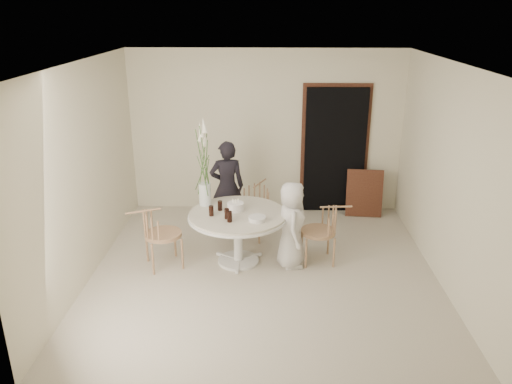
{
  "coord_description": "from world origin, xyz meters",
  "views": [
    {
      "loc": [
        0.06,
        -5.85,
        3.31
      ],
      "look_at": [
        -0.11,
        0.3,
        1.01
      ],
      "focal_mm": 35.0,
      "sensor_mm": 36.0,
      "label": 1
    }
  ],
  "objects_px": {
    "birthday_cake": "(236,206)",
    "flower_vase": "(204,172)",
    "chair_right": "(327,226)",
    "chair_left": "(154,230)",
    "table": "(238,221)",
    "girl": "(227,187)",
    "chair_far": "(257,202)",
    "boy": "(291,225)"
  },
  "relations": [
    {
      "from": "chair_left",
      "to": "table",
      "type": "bearing_deg",
      "value": -105.6
    },
    {
      "from": "chair_far",
      "to": "girl",
      "type": "xyz_separation_m",
      "value": [
        -0.46,
        0.13,
        0.2
      ]
    },
    {
      "from": "chair_right",
      "to": "flower_vase",
      "type": "bearing_deg",
      "value": -102.65
    },
    {
      "from": "chair_right",
      "to": "birthday_cake",
      "type": "bearing_deg",
      "value": -96.53
    },
    {
      "from": "boy",
      "to": "birthday_cake",
      "type": "relative_size",
      "value": 5.38
    },
    {
      "from": "chair_far",
      "to": "flower_vase",
      "type": "xyz_separation_m",
      "value": [
        -0.69,
        -0.64,
        0.68
      ]
    },
    {
      "from": "chair_far",
      "to": "girl",
      "type": "distance_m",
      "value": 0.51
    },
    {
      "from": "boy",
      "to": "flower_vase",
      "type": "bearing_deg",
      "value": 70.28
    },
    {
      "from": "boy",
      "to": "table",
      "type": "bearing_deg",
      "value": 81.74
    },
    {
      "from": "table",
      "to": "chair_far",
      "type": "distance_m",
      "value": 0.96
    },
    {
      "from": "flower_vase",
      "to": "chair_right",
      "type": "bearing_deg",
      "value": -7.41
    },
    {
      "from": "birthday_cake",
      "to": "flower_vase",
      "type": "bearing_deg",
      "value": 156.37
    },
    {
      "from": "chair_left",
      "to": "girl",
      "type": "bearing_deg",
      "value": -59.71
    },
    {
      "from": "chair_right",
      "to": "birthday_cake",
      "type": "height_order",
      "value": "birthday_cake"
    },
    {
      "from": "flower_vase",
      "to": "chair_far",
      "type": "bearing_deg",
      "value": 42.67
    },
    {
      "from": "table",
      "to": "girl",
      "type": "height_order",
      "value": "girl"
    },
    {
      "from": "chair_far",
      "to": "chair_left",
      "type": "distance_m",
      "value": 1.72
    },
    {
      "from": "birthday_cake",
      "to": "chair_right",
      "type": "bearing_deg",
      "value": -1.3
    },
    {
      "from": "boy",
      "to": "flower_vase",
      "type": "relative_size",
      "value": 0.97
    },
    {
      "from": "chair_right",
      "to": "flower_vase",
      "type": "height_order",
      "value": "flower_vase"
    },
    {
      "from": "girl",
      "to": "boy",
      "type": "bearing_deg",
      "value": 121.68
    },
    {
      "from": "chair_left",
      "to": "girl",
      "type": "distance_m",
      "value": 1.51
    },
    {
      "from": "birthday_cake",
      "to": "flower_vase",
      "type": "distance_m",
      "value": 0.63
    },
    {
      "from": "birthday_cake",
      "to": "flower_vase",
      "type": "xyz_separation_m",
      "value": [
        -0.43,
        0.19,
        0.42
      ]
    },
    {
      "from": "chair_left",
      "to": "flower_vase",
      "type": "distance_m",
      "value": 1.02
    },
    {
      "from": "chair_left",
      "to": "girl",
      "type": "height_order",
      "value": "girl"
    },
    {
      "from": "flower_vase",
      "to": "chair_left",
      "type": "bearing_deg",
      "value": -144.04
    },
    {
      "from": "chair_far",
      "to": "chair_right",
      "type": "distance_m",
      "value": 1.3
    },
    {
      "from": "table",
      "to": "girl",
      "type": "distance_m",
      "value": 1.09
    },
    {
      "from": "chair_right",
      "to": "chair_left",
      "type": "relative_size",
      "value": 0.96
    },
    {
      "from": "table",
      "to": "birthday_cake",
      "type": "relative_size",
      "value": 6.02
    },
    {
      "from": "chair_left",
      "to": "chair_far",
      "type": "bearing_deg",
      "value": -74.74
    },
    {
      "from": "boy",
      "to": "birthday_cake",
      "type": "height_order",
      "value": "boy"
    },
    {
      "from": "chair_left",
      "to": "boy",
      "type": "height_order",
      "value": "boy"
    },
    {
      "from": "girl",
      "to": "boy",
      "type": "relative_size",
      "value": 1.21
    },
    {
      "from": "boy",
      "to": "flower_vase",
      "type": "height_order",
      "value": "flower_vase"
    },
    {
      "from": "table",
      "to": "chair_right",
      "type": "height_order",
      "value": "chair_right"
    },
    {
      "from": "chair_far",
      "to": "girl",
      "type": "height_order",
      "value": "girl"
    },
    {
      "from": "table",
      "to": "chair_left",
      "type": "xyz_separation_m",
      "value": [
        -1.1,
        -0.17,
        -0.06
      ]
    },
    {
      "from": "chair_right",
      "to": "chair_left",
      "type": "height_order",
      "value": "chair_left"
    },
    {
      "from": "table",
      "to": "chair_right",
      "type": "bearing_deg",
      "value": 3.45
    },
    {
      "from": "table",
      "to": "chair_left",
      "type": "distance_m",
      "value": 1.12
    }
  ]
}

